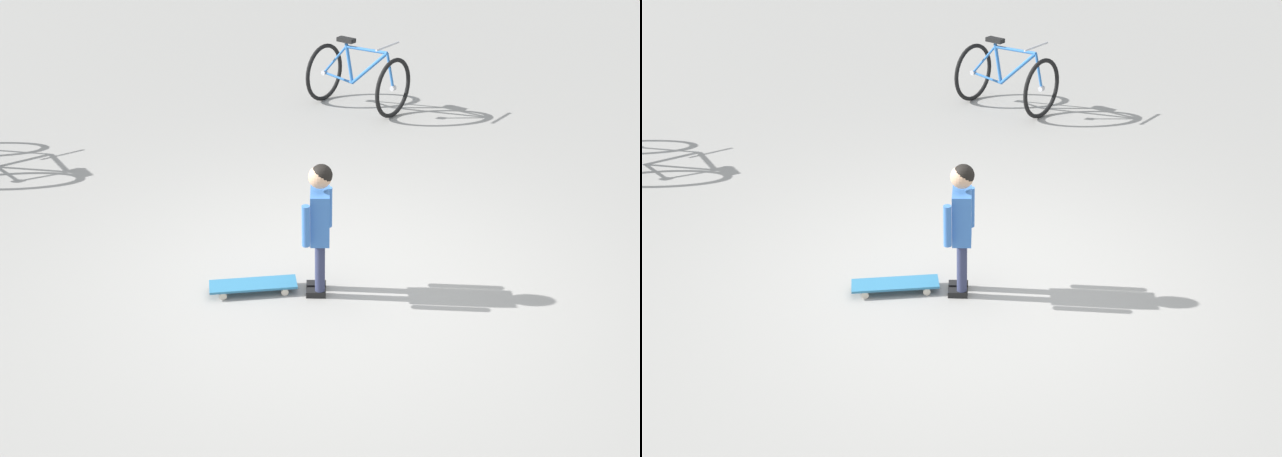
{
  "view_description": "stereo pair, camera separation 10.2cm",
  "coord_description": "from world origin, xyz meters",
  "views": [
    {
      "loc": [
        4.7,
        -2.95,
        3.35
      ],
      "look_at": [
        0.1,
        -0.22,
        0.55
      ],
      "focal_mm": 46.04,
      "sensor_mm": 36.0,
      "label": 1
    },
    {
      "loc": [
        4.75,
        -2.86,
        3.35
      ],
      "look_at": [
        0.1,
        -0.22,
        0.55
      ],
      "focal_mm": 46.04,
      "sensor_mm": 36.0,
      "label": 2
    }
  ],
  "objects": [
    {
      "name": "bicycle_mid",
      "position": [
        -3.31,
        2.34,
        0.38
      ],
      "size": [
        1.25,
        1.05,
        0.85
      ],
      "color": "black",
      "rests_on": "ground"
    },
    {
      "name": "ground_plane",
      "position": [
        0.0,
        0.0,
        0.0
      ],
      "size": [
        50.0,
        50.0,
        0.0
      ],
      "primitive_type": "plane",
      "color": "gray"
    },
    {
      "name": "skateboard",
      "position": [
        -0.16,
        -0.66,
        0.06
      ],
      "size": [
        0.44,
        0.69,
        0.07
      ],
      "color": "teal",
      "rests_on": "ground"
    },
    {
      "name": "child_person",
      "position": [
        0.1,
        -0.22,
        0.66
      ],
      "size": [
        0.28,
        0.36,
        1.06
      ],
      "color": "#2D3351",
      "rests_on": "ground"
    }
  ]
}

